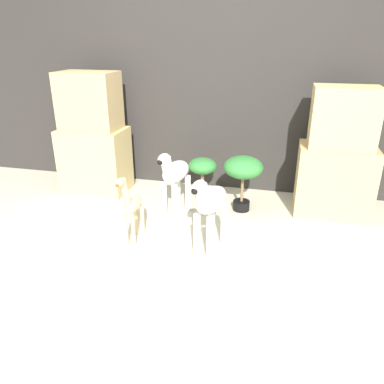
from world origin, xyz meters
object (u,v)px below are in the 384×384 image
(zebra_left, at_px, (175,176))
(potted_palm_front, at_px, (243,170))
(zebra_right, at_px, (210,205))
(giraffe_figurine, at_px, (131,206))
(potted_palm_back, at_px, (203,169))

(zebra_left, relative_size, potted_palm_front, 1.23)
(zebra_right, distance_m, giraffe_figurine, 0.65)
(zebra_left, bearing_deg, potted_palm_back, 73.57)
(zebra_left, distance_m, potted_palm_back, 0.55)
(zebra_right, relative_size, giraffe_figurine, 1.08)
(potted_palm_back, bearing_deg, zebra_right, -75.09)
(giraffe_figurine, height_order, potted_palm_back, giraffe_figurine)
(potted_palm_back, bearing_deg, potted_palm_front, -26.95)
(zebra_left, height_order, giraffe_figurine, zebra_left)
(potted_palm_front, bearing_deg, potted_palm_back, 153.05)
(zebra_left, bearing_deg, zebra_right, -51.42)
(potted_palm_front, distance_m, potted_palm_back, 0.51)
(zebra_left, xyz_separation_m, potted_palm_front, (0.59, 0.29, 0.00))
(potted_palm_front, bearing_deg, zebra_right, -100.77)
(giraffe_figurine, distance_m, potted_palm_front, 1.15)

